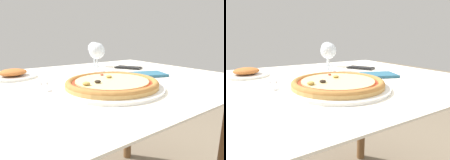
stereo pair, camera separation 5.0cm
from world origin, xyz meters
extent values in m
cube|color=brown|center=(0.00, 0.00, 0.73)|extent=(1.06, 0.81, 0.04)
cube|color=white|center=(0.00, 0.00, 0.76)|extent=(1.16, 0.91, 0.01)
cylinder|color=brown|center=(0.47, 0.35, 0.36)|extent=(0.06, 0.06, 0.72)
cylinder|color=white|center=(-0.04, -0.16, 0.76)|extent=(0.35, 0.35, 0.01)
cylinder|color=tan|center=(-0.04, -0.16, 0.77)|extent=(0.31, 0.31, 0.01)
torus|color=#B27538|center=(-0.04, -0.16, 0.78)|extent=(0.31, 0.31, 0.02)
cylinder|color=#BC381E|center=(-0.04, -0.16, 0.78)|extent=(0.27, 0.27, 0.00)
cylinder|color=beige|center=(-0.04, -0.16, 0.79)|extent=(0.25, 0.25, 0.00)
ellipsoid|color=#2D2319|center=(-0.10, -0.17, 0.79)|extent=(0.02, 0.02, 0.01)
ellipsoid|color=#BC9342|center=(-0.14, -0.18, 0.79)|extent=(0.02, 0.02, 0.01)
ellipsoid|color=#BC9342|center=(-0.03, -0.13, 0.79)|extent=(0.02, 0.02, 0.01)
ellipsoid|color=#A83323|center=(-0.03, -0.08, 0.79)|extent=(0.01, 0.01, 0.01)
cube|color=silver|center=(-0.22, -0.03, 0.76)|extent=(0.03, 0.11, 0.00)
cube|color=silver|center=(-0.21, 0.04, 0.76)|extent=(0.03, 0.02, 0.00)
cube|color=silver|center=(-0.22, 0.07, 0.76)|extent=(0.01, 0.05, 0.00)
cube|color=silver|center=(-0.21, 0.06, 0.76)|extent=(0.01, 0.05, 0.00)
cube|color=silver|center=(-0.21, 0.06, 0.76)|extent=(0.01, 0.05, 0.00)
cube|color=silver|center=(-0.20, 0.06, 0.76)|extent=(0.01, 0.05, 0.00)
cylinder|color=silver|center=(0.17, 0.32, 0.76)|extent=(0.07, 0.07, 0.00)
cylinder|color=silver|center=(0.17, 0.32, 0.80)|extent=(0.01, 0.01, 0.07)
sphere|color=silver|center=(0.17, 0.32, 0.87)|extent=(0.07, 0.07, 0.07)
cylinder|color=silver|center=(0.09, 0.16, 0.76)|extent=(0.07, 0.07, 0.00)
cylinder|color=silver|center=(0.09, 0.16, 0.80)|extent=(0.01, 0.01, 0.07)
sphere|color=silver|center=(0.09, 0.16, 0.86)|extent=(0.08, 0.08, 0.08)
cube|color=black|center=(0.29, 0.13, 0.76)|extent=(0.13, 0.16, 0.01)
cube|color=black|center=(0.29, 0.13, 0.77)|extent=(0.12, 0.14, 0.00)
cylinder|color=white|center=(-0.29, 0.22, 0.76)|extent=(0.19, 0.19, 0.01)
ellipsoid|color=#BC662D|center=(-0.29, 0.22, 0.78)|extent=(0.11, 0.11, 0.03)
cube|color=#2D607A|center=(0.23, -0.07, 0.76)|extent=(0.18, 0.16, 0.01)
camera|label=1|loc=(-0.40, -0.67, 0.93)|focal=30.00mm
camera|label=2|loc=(-0.36, -0.69, 0.93)|focal=30.00mm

